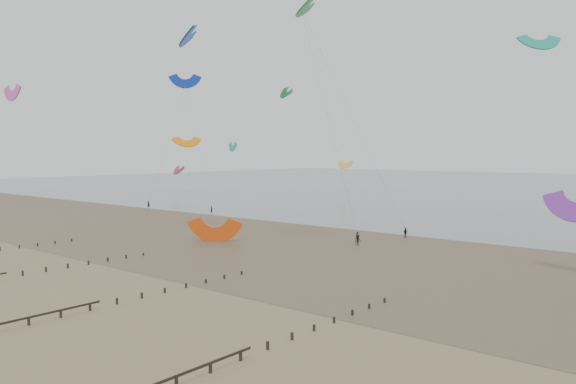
# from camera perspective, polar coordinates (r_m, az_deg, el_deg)

# --- Properties ---
(ground) EXTENTS (500.00, 500.00, 0.00)m
(ground) POSITION_cam_1_polar(r_m,az_deg,el_deg) (58.37, -16.01, -9.49)
(ground) COLOR brown
(ground) RESTS_ON ground
(sea_and_shore) EXTENTS (500.00, 665.00, 0.03)m
(sea_and_shore) POSITION_cam_1_polar(r_m,az_deg,el_deg) (84.71, 2.03, -5.12)
(sea_and_shore) COLOR #475654
(sea_and_shore) RESTS_ON ground
(kitesurfer_lead) EXTENTS (0.62, 0.44, 1.58)m
(kitesurfer_lead) POSITION_cam_1_polar(r_m,az_deg,el_deg) (125.44, -7.77, -1.80)
(kitesurfer_lead) COLOR black
(kitesurfer_lead) RESTS_ON ground
(kitesurfers) EXTENTS (135.03, 20.88, 1.77)m
(kitesurfers) POSITION_cam_1_polar(r_m,az_deg,el_deg) (82.69, 23.79, -5.12)
(kitesurfers) COLOR black
(kitesurfers) RESTS_ON ground
(grounded_kite) EXTENTS (9.01, 8.37, 3.96)m
(grounded_kite) POSITION_cam_1_polar(r_m,az_deg,el_deg) (86.56, -7.46, -4.96)
(grounded_kite) COLOR #FF5010
(grounded_kite) RESTS_ON ground
(kites_airborne) EXTENTS (230.13, 109.52, 34.40)m
(kites_airborne) POSITION_cam_1_polar(r_m,az_deg,el_deg) (125.16, 13.38, 7.16)
(kites_airborne) COLOR purple
(kites_airborne) RESTS_ON ground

